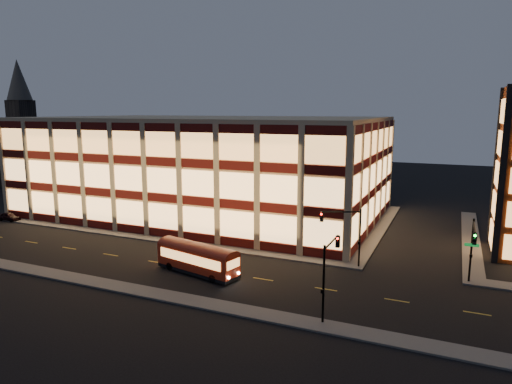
% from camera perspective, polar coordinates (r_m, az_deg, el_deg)
% --- Properties ---
extents(ground, '(200.00, 200.00, 0.00)m').
position_cam_1_polar(ground, '(55.69, -12.07, -6.20)').
color(ground, black).
rests_on(ground, ground).
extents(sidewalk_office_south, '(54.00, 2.00, 0.15)m').
position_cam_1_polar(sidewalk_office_south, '(58.18, -13.90, -5.49)').
color(sidewalk_office_south, '#514F4C').
rests_on(sidewalk_office_south, ground).
extents(sidewalk_office_east, '(2.00, 30.00, 0.15)m').
position_cam_1_polar(sidewalk_office_east, '(62.68, 15.14, -4.42)').
color(sidewalk_office_east, '#514F4C').
rests_on(sidewalk_office_east, ground).
extents(sidewalk_tower_west, '(2.00, 30.00, 0.15)m').
position_cam_1_polar(sidewalk_tower_west, '(62.13, 25.25, -5.18)').
color(sidewalk_tower_west, '#514F4C').
rests_on(sidewalk_tower_west, ground).
extents(sidewalk_near, '(100.00, 2.00, 0.15)m').
position_cam_1_polar(sidewalk_near, '(46.33, -21.62, -10.00)').
color(sidewalk_near, '#514F4C').
rests_on(sidewalk_near, ground).
extents(office_building, '(50.45, 30.45, 14.50)m').
position_cam_1_polar(office_building, '(69.77, -6.12, 3.34)').
color(office_building, tan).
rests_on(office_building, ground).
extents(church_tower, '(5.00, 5.00, 18.00)m').
position_cam_1_polar(church_tower, '(131.47, -27.10, 6.25)').
color(church_tower, '#2D2621').
rests_on(church_tower, ground).
extents(church_spire, '(6.00, 6.00, 10.00)m').
position_cam_1_polar(church_spire, '(131.52, -27.60, 12.33)').
color(church_spire, '#4C473F').
rests_on(church_spire, church_tower).
extents(traffic_signal_far, '(3.79, 1.87, 6.00)m').
position_cam_1_polar(traffic_signal_far, '(45.82, 11.17, -4.39)').
color(traffic_signal_far, black).
rests_on(traffic_signal_far, ground).
extents(traffic_signal_right, '(1.20, 4.37, 6.00)m').
position_cam_1_polar(traffic_signal_right, '(44.05, 25.46, -5.82)').
color(traffic_signal_right, black).
rests_on(traffic_signal_right, ground).
extents(traffic_signal_near, '(0.32, 4.45, 6.00)m').
position_cam_1_polar(traffic_signal_near, '(35.02, 9.13, -8.89)').
color(traffic_signal_near, black).
rests_on(traffic_signal_near, ground).
extents(trolley_bus, '(9.10, 4.11, 2.99)m').
position_cam_1_polar(trolley_bus, '(44.44, -7.32, -8.04)').
color(trolley_bus, '#9A1C08').
rests_on(trolley_bus, ground).
extents(parked_car_0, '(3.45, 1.44, 1.17)m').
position_cam_1_polar(parked_car_0, '(73.81, -28.49, -2.72)').
color(parked_car_0, black).
rests_on(parked_car_0, ground).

